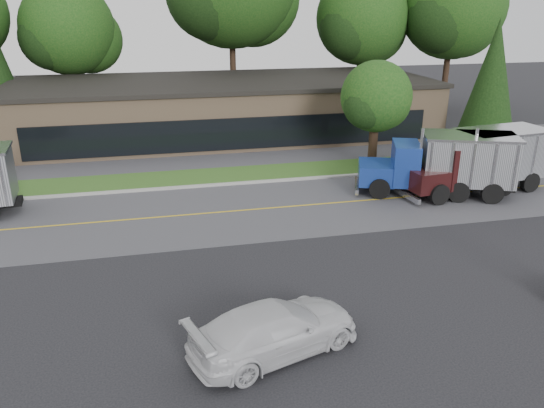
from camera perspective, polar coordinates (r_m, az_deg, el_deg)
The scene contains 15 objects.
ground at distance 18.82m, azimuth -0.05°, elevation -10.66°, with size 140.00×140.00×0.00m, color #2C2C31.
road at distance 26.79m, azimuth -4.28°, elevation -0.81°, with size 60.00×8.00×0.02m, color #5B5B61.
center_line at distance 26.79m, azimuth -4.28°, elevation -0.81°, with size 60.00×0.12×0.01m, color gold.
curb at distance 30.70m, azimuth -5.46°, elevation 2.00°, with size 60.00×0.30×0.12m, color #9E9E99.
grass_verge at distance 32.40m, azimuth -5.89°, elevation 2.99°, with size 60.00×3.40×0.03m, color #32551D.
far_parking at distance 37.17m, azimuth -6.86°, elevation 5.27°, with size 60.00×7.00×0.02m, color #5B5B61.
strip_mall at distance 42.76m, azimuth -5.16°, elevation 10.11°, with size 32.00×12.00×4.00m, color #9D7E60.
tree_far_b at distance 50.24m, azimuth -20.90°, elevation 16.84°, with size 8.27×7.79×11.80m.
tree_far_d at distance 52.63m, azimuth 9.74°, elevation 18.67°, with size 9.00×8.47×12.83m.
tree_far_e at distance 54.38m, azimuth 18.95°, elevation 19.02°, with size 10.09×9.50×14.39m.
evergreen_right at distance 41.37m, azimuth 22.61°, elevation 12.42°, with size 3.95×3.95×8.99m.
tree_verge at distance 34.07m, azimuth 11.19°, elevation 10.93°, with size 4.67×4.40×6.67m.
dump_truck_blue at distance 30.04m, azimuth 18.14°, elevation 4.23°, with size 8.46×5.12×3.36m.
dump_truck_maroon at distance 31.46m, azimuth 21.79°, elevation 4.49°, with size 8.66×3.58×3.36m.
rally_car at distance 16.14m, azimuth 0.34°, elevation -13.28°, with size 2.16×5.32×1.54m, color silver.
Camera 1 is at (-3.52, -15.68, 9.79)m, focal length 35.00 mm.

